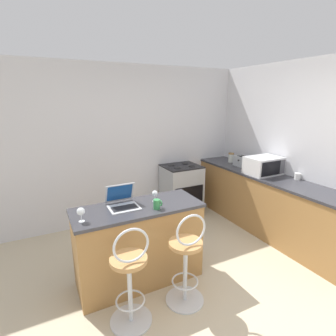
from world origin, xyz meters
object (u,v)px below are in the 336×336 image
at_px(microwave, 264,165).
at_px(mug_white, 298,176).
at_px(laptop, 122,201).
at_px(mug_green, 157,204).
at_px(storage_jar, 231,158).
at_px(bar_stool_near, 130,279).
at_px(wine_glass_short, 81,212).
at_px(stove_range, 181,190).
at_px(toaster, 243,162).
at_px(wine_glass_tall, 155,194).
at_px(bar_stool_far, 186,261).

xyz_separation_m(microwave, mug_white, (0.22, -0.44, -0.09)).
relative_size(laptop, mug_green, 3.14).
bearing_deg(mug_white, storage_jar, 96.99).
relative_size(bar_stool_near, mug_green, 9.77).
distance_m(storage_jar, wine_glass_short, 3.15).
bearing_deg(mug_green, stove_range, 52.28).
bearing_deg(laptop, mug_green, -37.34).
bearing_deg(toaster, wine_glass_short, -162.10).
distance_m(stove_range, storage_jar, 1.11).
bearing_deg(mug_white, microwave, 116.88).
height_order(storage_jar, wine_glass_tall, storage_jar).
distance_m(wine_glass_tall, mug_white, 2.21).
bearing_deg(bar_stool_near, toaster, 28.32).
xyz_separation_m(microwave, wine_glass_tall, (-1.98, -0.28, -0.04)).
bearing_deg(microwave, mug_green, -166.79).
height_order(bar_stool_near, storage_jar, storage_jar).
xyz_separation_m(bar_stool_near, wine_glass_short, (-0.31, 0.45, 0.54)).
height_order(bar_stool_far, mug_white, bar_stool_far).
bearing_deg(mug_green, wine_glass_tall, 72.03).
bearing_deg(storage_jar, microwave, -94.53).
distance_m(bar_stool_near, wine_glass_tall, 0.95).
xyz_separation_m(storage_jar, wine_glass_short, (-2.88, -1.28, 0.01)).
relative_size(microwave, mug_green, 5.10).
bearing_deg(bar_stool_far, microwave, 24.76).
height_order(laptop, stove_range, laptop).
distance_m(bar_stool_far, wine_glass_short, 1.15).
distance_m(mug_green, wine_glass_tall, 0.21).
height_order(stove_range, storage_jar, storage_jar).
xyz_separation_m(toaster, stove_range, (-0.93, 0.52, -0.55)).
bearing_deg(microwave, bar_stool_near, -160.60).
bearing_deg(mug_white, wine_glass_tall, 175.87).
height_order(wine_glass_short, mug_white, wine_glass_short).
relative_size(stove_range, storage_jar, 5.42).
height_order(laptop, wine_glass_tall, laptop).
bearing_deg(stove_range, toaster, -29.28).
xyz_separation_m(bar_stool_far, toaster, (1.96, 1.37, 0.53)).
height_order(mug_green, mug_white, mug_green).
distance_m(mug_green, mug_white, 2.27).
bearing_deg(laptop, stove_range, 40.63).
distance_m(microwave, wine_glass_tall, 2.00).
relative_size(toaster, mug_green, 2.98).
relative_size(bar_stool_far, wine_glass_tall, 7.72).
bearing_deg(microwave, stove_range, 131.20).
distance_m(toaster, mug_white, 0.95).
bearing_deg(storage_jar, stove_range, 169.83).
height_order(wine_glass_tall, mug_white, wine_glass_tall).
height_order(laptop, mug_white, laptop).
bearing_deg(microwave, storage_jar, 85.47).
xyz_separation_m(storage_jar, wine_glass_tall, (-2.05, -1.13, 0.01)).
bearing_deg(laptop, toaster, 17.03).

